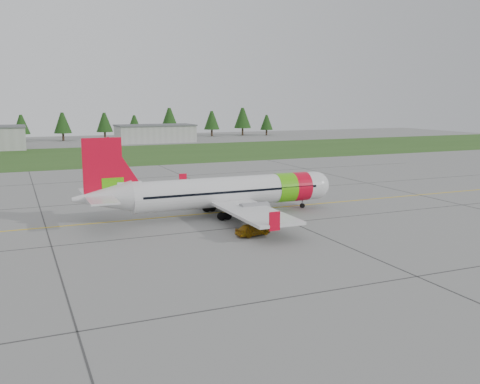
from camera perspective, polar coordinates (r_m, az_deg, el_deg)
name	(u,v)px	position (r m, az deg, el deg)	size (l,w,h in m)	color
ground	(205,231)	(55.20, -3.72, -4.16)	(320.00, 320.00, 0.00)	gray
aircraft	(224,192)	(62.17, -1.73, -0.01)	(31.05, 28.43, 9.42)	silver
follow_me_car	(253,217)	(52.89, 1.39, -2.74)	(1.47, 1.24, 3.65)	#FCAC0E
grass_strip	(92,156)	(134.38, -15.55, 3.74)	(320.00, 50.00, 0.03)	#30561E
taxi_guideline	(182,216)	(62.61, -6.18, -2.52)	(120.00, 0.25, 0.02)	gold
hangar_east	(155,134)	(174.22, -9.04, 6.13)	(24.00, 12.00, 5.20)	#A8A8A3
treeline	(67,125)	(189.55, -17.97, 6.79)	(160.00, 8.00, 10.00)	#1C3F14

